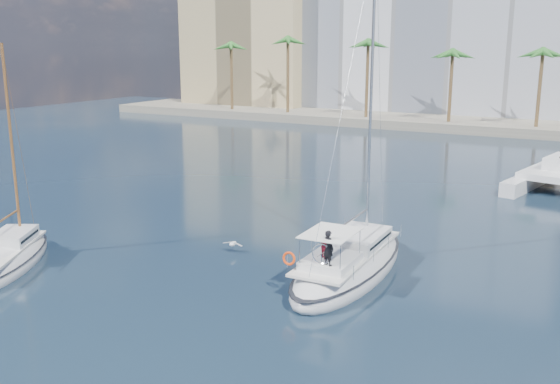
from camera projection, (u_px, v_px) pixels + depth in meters
The scene contains 9 objects.
ground at pixel (264, 271), 31.25m from camera, with size 160.00×160.00×0.00m, color black.
quay at pixel (495, 125), 83.08m from camera, with size 120.00×14.00×1.20m, color gray.
building_modern at pixel (436, 25), 95.86m from camera, with size 42.00×16.00×28.00m, color silver.
building_tan_left at pixel (256, 45), 107.25m from camera, with size 22.00×14.00×22.00m, color tan.
palm_left at pixel (260, 50), 93.43m from camera, with size 3.60×3.60×12.30m.
palm_centre at pixel (495, 51), 77.44m from camera, with size 3.60×3.60×12.30m.
main_sloop at pixel (349, 265), 30.64m from camera, with size 3.92×11.47×16.90m.
small_sloop at pixel (9, 259), 31.79m from camera, with size 6.30×8.45×11.83m.
seagull at pixel (233, 244), 33.90m from camera, with size 1.23×0.53×0.23m.
Camera 1 is at (14.96, -25.44, 11.07)m, focal length 40.00 mm.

